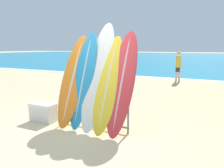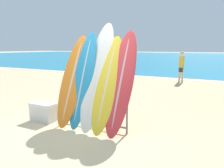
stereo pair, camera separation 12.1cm
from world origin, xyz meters
The scene contains 11 objects.
ground_plane centered at (0.00, 0.00, 0.00)m, with size 160.00×160.00×0.00m, color #CCB789.
ocean_water centered at (0.00, 37.94, 0.00)m, with size 120.00×60.00×0.01m.
surfboard_rack centered at (0.18, 0.45, 0.44)m, with size 1.53×0.04×0.81m.
surfboard_slot_0 centered at (-0.41, 0.51, 0.99)m, with size 0.58×0.95×1.97m.
surfboard_slot_1 centered at (-0.14, 0.51, 1.02)m, with size 0.49×0.85×2.04m.
surfboard_slot_2 centered at (0.18, 0.57, 1.12)m, with size 0.57×1.08×2.25m.
surfboard_slot_3 centered at (0.46, 0.50, 0.97)m, with size 0.52×0.99×1.95m.
surfboard_slot_4 centered at (0.76, 0.53, 1.02)m, with size 0.52×0.98×2.05m.
person_near_water centered at (-2.04, 6.80, 0.86)m, with size 0.27×0.27×1.58m.
person_mid_beach centered at (0.65, 7.69, 0.83)m, with size 0.25×0.20×1.51m.
cooler_box centered at (-1.13, 0.29, 0.21)m, with size 0.61×0.32×0.42m.
Camera 2 is at (2.55, -3.32, 1.69)m, focal length 35.00 mm.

